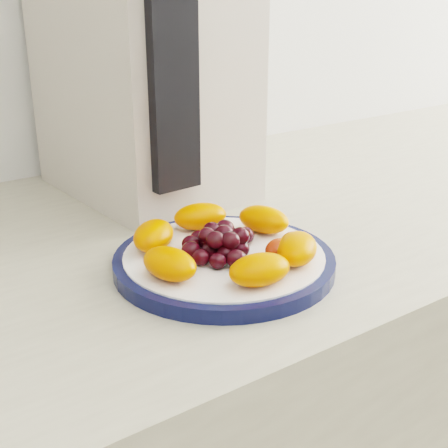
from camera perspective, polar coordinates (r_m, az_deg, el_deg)
plate_rim at (r=0.65m, az=0.00°, el=-3.50°), size 0.23×0.23×0.01m
plate_face at (r=0.65m, az=0.00°, el=-3.42°), size 0.21×0.21×0.02m
appliance_body at (r=0.86m, az=-7.51°, el=14.24°), size 0.22×0.29×0.35m
appliance_panel at (r=0.71m, az=-4.73°, el=13.23°), size 0.06×0.02×0.26m
fruit_plate at (r=0.64m, az=0.22°, el=-1.60°), size 0.20×0.20×0.03m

